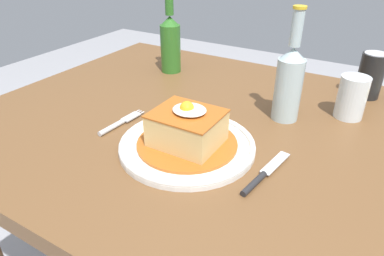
# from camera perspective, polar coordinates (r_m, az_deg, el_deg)

# --- Properties ---
(dining_table) EXTENTS (1.28, 0.92, 0.75)m
(dining_table) POSITION_cam_1_polar(r_m,az_deg,el_deg) (0.88, 6.24, -5.84)
(dining_table) COLOR brown
(dining_table) RESTS_ON ground_plane
(main_plate) EXTENTS (0.29, 0.29, 0.02)m
(main_plate) POSITION_cam_1_polar(r_m,az_deg,el_deg) (0.73, -0.80, -2.78)
(main_plate) COLOR white
(main_plate) RESTS_ON dining_table
(sandwich_meal) EXTENTS (0.21, 0.21, 0.10)m
(sandwich_meal) POSITION_cam_1_polar(r_m,az_deg,el_deg) (0.71, -0.81, -0.28)
(sandwich_meal) COLOR #B75B1E
(sandwich_meal) RESTS_ON main_plate
(fork) EXTENTS (0.03, 0.14, 0.01)m
(fork) POSITION_cam_1_polar(r_m,az_deg,el_deg) (0.83, -12.08, 0.67)
(fork) COLOR silver
(fork) RESTS_ON dining_table
(knife) EXTENTS (0.04, 0.17, 0.01)m
(knife) POSITION_cam_1_polar(r_m,az_deg,el_deg) (0.66, 11.20, -7.97)
(knife) COLOR #262628
(knife) RESTS_ON dining_table
(soda_can) EXTENTS (0.07, 0.07, 0.12)m
(soda_can) POSITION_cam_1_polar(r_m,az_deg,el_deg) (1.06, 27.33, 7.69)
(soda_can) COLOR black
(soda_can) RESTS_ON dining_table
(beer_bottle_green) EXTENTS (0.06, 0.06, 0.27)m
(beer_bottle_green) POSITION_cam_1_polar(r_m,az_deg,el_deg) (1.13, -3.59, 14.09)
(beer_bottle_green) COLOR #2D6B23
(beer_bottle_green) RESTS_ON dining_table
(beer_bottle_clear) EXTENTS (0.06, 0.06, 0.27)m
(beer_bottle_clear) POSITION_cam_1_polar(r_m,az_deg,el_deg) (0.84, 15.72, 7.58)
(beer_bottle_clear) COLOR #ADC6CC
(beer_bottle_clear) RESTS_ON dining_table
(drinking_glass) EXTENTS (0.07, 0.07, 0.10)m
(drinking_glass) POSITION_cam_1_polar(r_m,az_deg,el_deg) (0.93, 24.72, 4.20)
(drinking_glass) COLOR #3F2314
(drinking_glass) RESTS_ON dining_table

